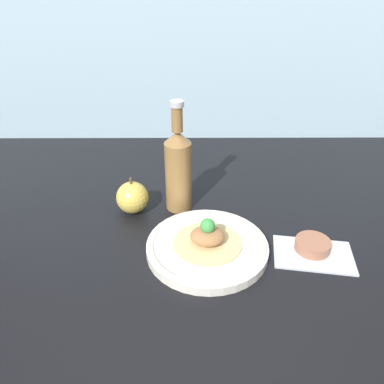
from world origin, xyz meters
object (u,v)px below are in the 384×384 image
apple (133,197)px  plate (207,246)px  plated_food (208,237)px  dipping_bowl (313,246)px  cider_bottle (178,168)px

apple → plate: bearing=-41.1°
plate → apple: 23.39cm
plated_food → apple: (-17.51, 15.28, 0.16)cm
apple → dipping_bowl: size_ratio=1.26×
plate → plated_food: 2.48cm
plate → cider_bottle: cider_bottle is taller
plated_food → plate: bearing=-116.6°
apple → dipping_bowl: 42.59cm
plated_food → cider_bottle: 19.63cm
plate → cider_bottle: size_ratio=0.95×
plate → dipping_bowl: 22.19cm
cider_bottle → apple: bearing=-170.4°
plated_food → apple: 23.24cm
apple → dipping_bowl: bearing=-21.0°
plated_food → apple: size_ratio=1.55×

